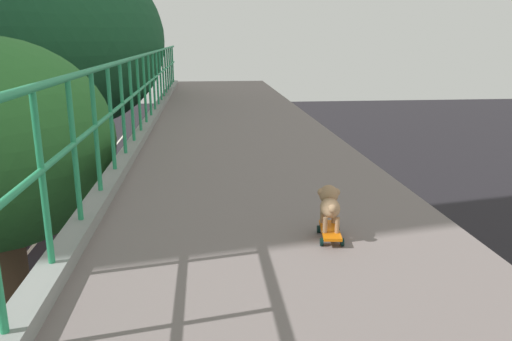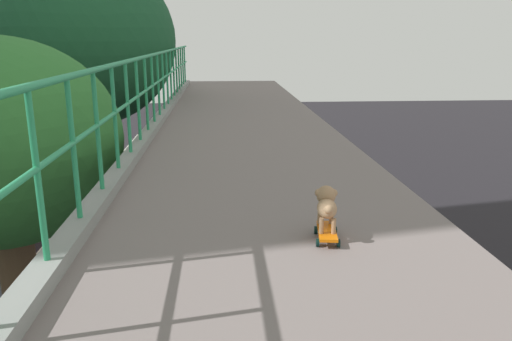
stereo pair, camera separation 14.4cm
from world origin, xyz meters
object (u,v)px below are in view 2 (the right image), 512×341
toy_skateboard (327,232)px  small_dog (327,204)px  city_bus (33,173)px  car_silver_fifth (26,319)px

toy_skateboard → small_dog: bearing=85.6°
city_bus → toy_skateboard: (9.39, -18.68, 4.45)m
small_dog → city_bus: bearing=116.8°
city_bus → small_dog: bearing=-63.2°
toy_skateboard → small_dog: size_ratio=1.01×
car_silver_fifth → small_dog: small_dog is taller
car_silver_fifth → toy_skateboard: size_ratio=9.50×
car_silver_fifth → city_bus: size_ratio=0.37×
city_bus → small_dog: size_ratio=25.72×
city_bus → toy_skateboard: bearing=-63.3°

